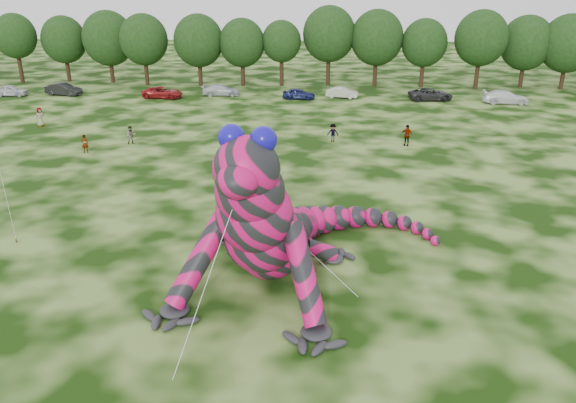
% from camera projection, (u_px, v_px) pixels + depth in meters
% --- Properties ---
extents(ground, '(240.00, 240.00, 0.00)m').
position_uv_depth(ground, '(144.00, 319.00, 24.02)').
color(ground, '#16330A').
rests_on(ground, ground).
extents(inflatable_gecko, '(16.83, 18.93, 8.31)m').
position_uv_depth(inflatable_gecko, '(276.00, 190.00, 26.76)').
color(inflatable_gecko, '#CC0D5F').
rests_on(inflatable_gecko, ground).
extents(tree_3, '(5.81, 5.23, 9.44)m').
position_uv_depth(tree_3, '(17.00, 48.00, 77.68)').
color(tree_3, black).
rests_on(tree_3, ground).
extents(tree_4, '(6.22, 5.60, 9.06)m').
position_uv_depth(tree_4, '(65.00, 49.00, 78.86)').
color(tree_4, black).
rests_on(tree_4, ground).
extents(tree_5, '(7.16, 6.44, 9.80)m').
position_uv_depth(tree_5, '(109.00, 47.00, 78.02)').
color(tree_5, black).
rests_on(tree_5, ground).
extents(tree_6, '(6.52, 5.86, 9.49)m').
position_uv_depth(tree_6, '(145.00, 50.00, 76.06)').
color(tree_6, black).
rests_on(tree_6, ground).
extents(tree_7, '(6.68, 6.01, 9.48)m').
position_uv_depth(tree_7, '(199.00, 50.00, 75.67)').
color(tree_7, black).
rests_on(tree_7, ground).
extents(tree_8, '(6.14, 5.53, 8.94)m').
position_uv_depth(tree_8, '(242.00, 52.00, 75.53)').
color(tree_8, black).
rests_on(tree_8, ground).
extents(tree_9, '(5.27, 4.74, 8.68)m').
position_uv_depth(tree_9, '(282.00, 53.00, 75.55)').
color(tree_9, black).
rests_on(tree_9, ground).
extents(tree_10, '(7.09, 6.38, 10.50)m').
position_uv_depth(tree_10, '(329.00, 46.00, 75.92)').
color(tree_10, black).
rests_on(tree_10, ground).
extents(tree_11, '(7.01, 6.31, 10.07)m').
position_uv_depth(tree_11, '(376.00, 48.00, 75.21)').
color(tree_11, black).
rests_on(tree_11, ground).
extents(tree_12, '(5.99, 5.39, 8.97)m').
position_uv_depth(tree_12, '(424.00, 53.00, 74.56)').
color(tree_12, black).
rests_on(tree_12, ground).
extents(tree_13, '(6.83, 6.15, 10.13)m').
position_uv_depth(tree_13, '(480.00, 50.00, 73.29)').
color(tree_13, black).
rests_on(tree_13, ground).
extents(tree_14, '(6.82, 6.14, 9.40)m').
position_uv_depth(tree_14, '(525.00, 52.00, 74.47)').
color(tree_14, black).
rests_on(tree_14, ground).
extents(tree_15, '(7.17, 6.45, 9.63)m').
position_uv_depth(tree_15, '(567.00, 52.00, 73.20)').
color(tree_15, black).
rests_on(tree_15, ground).
extents(car_0, '(4.17, 1.92, 1.39)m').
position_uv_depth(car_0, '(11.00, 90.00, 70.01)').
color(car_0, silver).
rests_on(car_0, ground).
extents(car_1, '(4.78, 2.44, 1.50)m').
position_uv_depth(car_1, '(63.00, 89.00, 70.46)').
color(car_1, black).
rests_on(car_1, ground).
extents(car_2, '(5.04, 2.57, 1.37)m').
position_uv_depth(car_2, '(163.00, 93.00, 68.78)').
color(car_2, maroon).
rests_on(car_2, ground).
extents(car_3, '(4.83, 2.23, 1.37)m').
position_uv_depth(car_3, '(221.00, 90.00, 70.26)').
color(car_3, '#B9BFC3').
rests_on(car_3, ground).
extents(car_4, '(4.01, 1.76, 1.34)m').
position_uv_depth(car_4, '(299.00, 94.00, 68.12)').
color(car_4, navy).
rests_on(car_4, ground).
extents(car_5, '(4.08, 2.04, 1.28)m').
position_uv_depth(car_5, '(342.00, 93.00, 68.94)').
color(car_5, beige).
rests_on(car_5, ground).
extents(car_6, '(5.54, 3.16, 1.46)m').
position_uv_depth(car_6, '(431.00, 94.00, 67.48)').
color(car_6, '#29292B').
rests_on(car_6, ground).
extents(car_7, '(5.36, 2.53, 1.51)m').
position_uv_depth(car_7, '(506.00, 97.00, 65.71)').
color(car_7, white).
rests_on(car_7, ground).
extents(spectator_1, '(0.95, 0.86, 1.59)m').
position_uv_depth(spectator_1, '(131.00, 135.00, 49.41)').
color(spectator_1, gray).
rests_on(spectator_1, ground).
extents(spectator_4, '(1.03, 1.09, 1.87)m').
position_uv_depth(spectator_4, '(40.00, 117.00, 55.42)').
color(spectator_4, gray).
rests_on(spectator_4, ground).
extents(spectator_3, '(1.18, 0.90, 1.86)m').
position_uv_depth(spectator_3, '(407.00, 135.00, 48.87)').
color(spectator_3, gray).
rests_on(spectator_3, ground).
extents(spectator_5, '(0.79, 1.59, 1.64)m').
position_uv_depth(spectator_5, '(252.00, 177.00, 38.89)').
color(spectator_5, gray).
rests_on(spectator_5, ground).
extents(spectator_0, '(0.63, 0.48, 1.56)m').
position_uv_depth(spectator_0, '(85.00, 144.00, 46.90)').
color(spectator_0, gray).
rests_on(spectator_0, ground).
extents(spectator_2, '(1.14, 0.75, 1.64)m').
position_uv_depth(spectator_2, '(333.00, 133.00, 50.02)').
color(spectator_2, gray).
rests_on(spectator_2, ground).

